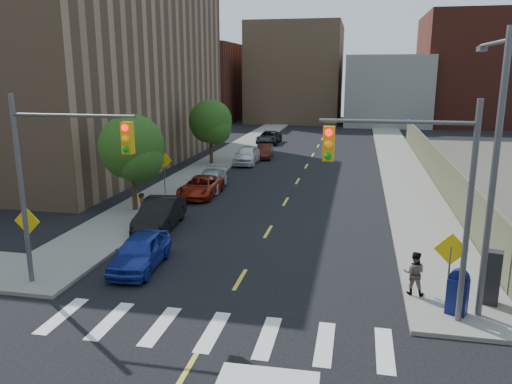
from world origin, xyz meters
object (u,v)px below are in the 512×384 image
at_px(parked_car_silver, 211,180).
at_px(parked_car_grey, 269,137).
at_px(parked_car_maroon, 265,151).
at_px(pedestrian_east, 414,273).
at_px(parked_car_blue, 140,252).
at_px(payphone, 492,277).
at_px(parked_car_white, 247,155).
at_px(mailbox, 458,292).
at_px(pedestrian_west, 143,209).
at_px(parked_car_red, 201,187).
at_px(parked_car_black, 160,214).

bearing_deg(parked_car_silver, parked_car_grey, 86.71).
xyz_separation_m(parked_car_maroon, pedestrian_east, (10.50, -27.64, 0.30)).
xyz_separation_m(parked_car_blue, pedestrian_east, (10.50, -0.65, 0.24)).
distance_m(parked_car_silver, payphone, 20.48).
distance_m(parked_car_silver, parked_car_white, 9.81).
distance_m(parked_car_grey, payphone, 39.96).
bearing_deg(mailbox, pedestrian_west, 176.47).
height_order(parked_car_red, parked_car_grey, parked_car_grey).
xyz_separation_m(parked_car_red, pedestrian_east, (11.80, -12.58, 0.30)).
relative_size(parked_car_black, parked_car_red, 1.01).
relative_size(parked_car_grey, pedestrian_west, 2.95).
xyz_separation_m(parked_car_grey, mailbox, (13.02, -38.32, 0.20)).
bearing_deg(parked_car_blue, parked_car_white, 88.33).
height_order(parked_car_black, parked_car_maroon, parked_car_black).
relative_size(parked_car_grey, payphone, 2.66).
relative_size(parked_car_white, parked_car_grey, 0.92).
bearing_deg(parked_car_silver, parked_car_white, 84.78).
bearing_deg(pedestrian_west, parked_car_blue, -167.16).
distance_m(mailbox, pedestrian_west, 15.44).
relative_size(parked_car_black, parked_car_maroon, 1.20).
distance_m(parked_car_black, pedestrian_west, 0.88).
bearing_deg(parked_car_blue, parked_car_maroon, 86.08).
bearing_deg(parked_car_blue, parked_car_grey, 88.12).
height_order(parked_car_white, pedestrian_west, pedestrian_west).
height_order(parked_car_silver, payphone, payphone).
xyz_separation_m(parked_car_grey, payphone, (14.24, -37.33, 0.39)).
relative_size(mailbox, payphone, 0.82).
bearing_deg(payphone, parked_car_red, 154.61).
distance_m(parked_car_white, parked_car_maroon, 3.43).
relative_size(parked_car_red, mailbox, 3.00).
height_order(parked_car_grey, pedestrian_east, pedestrian_east).
bearing_deg(parked_car_black, pedestrian_east, -31.50).
height_order(parked_car_black, payphone, payphone).
relative_size(parked_car_black, payphone, 2.48).
height_order(parked_car_silver, pedestrian_east, pedestrian_east).
height_order(pedestrian_west, pedestrian_east, pedestrian_west).
xyz_separation_m(parked_car_black, parked_car_red, (-0.03, 6.77, -0.13)).
bearing_deg(parked_car_red, parked_car_silver, 87.59).
xyz_separation_m(parked_car_black, pedestrian_east, (11.77, -5.81, 0.17)).
height_order(parked_car_blue, parked_car_black, parked_car_black).
relative_size(parked_car_red, parked_car_maroon, 1.18).
relative_size(parked_car_grey, pedestrian_east, 3.16).
height_order(parked_car_grey, pedestrian_west, pedestrian_west).
height_order(parked_car_blue, parked_car_red, parked_car_blue).
distance_m(parked_car_white, parked_car_grey, 12.76).
bearing_deg(pedestrian_west, payphone, -121.27).
height_order(parked_car_black, parked_car_silver, parked_car_black).
bearing_deg(parked_car_grey, pedestrian_east, -71.70).
height_order(parked_car_white, mailbox, mailbox).
distance_m(parked_car_silver, pedestrian_west, 8.93).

